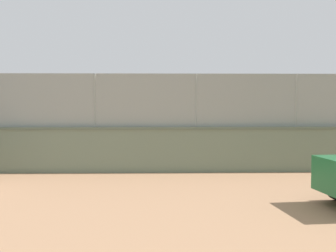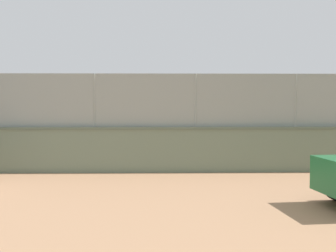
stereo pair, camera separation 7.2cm
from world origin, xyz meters
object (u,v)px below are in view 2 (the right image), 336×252
(player_crossing_court, at_px, (192,130))
(player_near_wall_returning, at_px, (158,126))
(sports_ball, at_px, (172,153))
(spare_ball_by_wall, at_px, (39,165))

(player_crossing_court, relative_size, player_near_wall_returning, 0.97)
(sports_ball, height_order, spare_ball_by_wall, sports_ball)
(player_crossing_court, xyz_separation_m, sports_ball, (1.00, 1.92, -0.85))
(player_near_wall_returning, xyz_separation_m, spare_ball_by_wall, (4.12, 7.35, -0.93))
(player_crossing_court, height_order, sports_ball, player_crossing_court)
(player_near_wall_returning, relative_size, spare_ball_by_wall, 18.01)
(sports_ball, bearing_deg, player_crossing_court, -117.49)
(player_near_wall_returning, bearing_deg, spare_ball_by_wall, 60.74)
(sports_ball, relative_size, spare_ball_by_wall, 1.93)
(player_near_wall_returning, height_order, spare_ball_by_wall, player_near_wall_returning)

